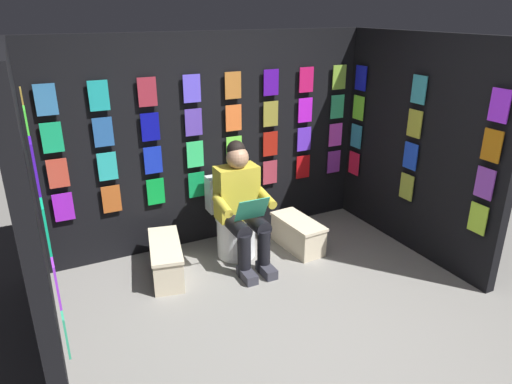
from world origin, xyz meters
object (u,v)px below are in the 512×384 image
Objects in this scene: person_reading at (242,205)px; comic_longbox_near at (298,234)px; toilet at (233,222)px; comic_longbox_far at (166,259)px.

person_reading is 1.84× the size of comic_longbox_near.
comic_longbox_far is (0.74, 0.14, -0.16)m from toilet.
person_reading is 0.86m from comic_longbox_far.
toilet is 0.69m from comic_longbox_near.
toilet is at bearing -89.90° from person_reading.
comic_longbox_far reaches higher than comic_longbox_near.
toilet is 0.99× the size of comic_longbox_far.
comic_longbox_near is at bearing -171.69° from comic_longbox_far.
toilet is 0.65× the size of person_reading.
person_reading reaches higher than toilet.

